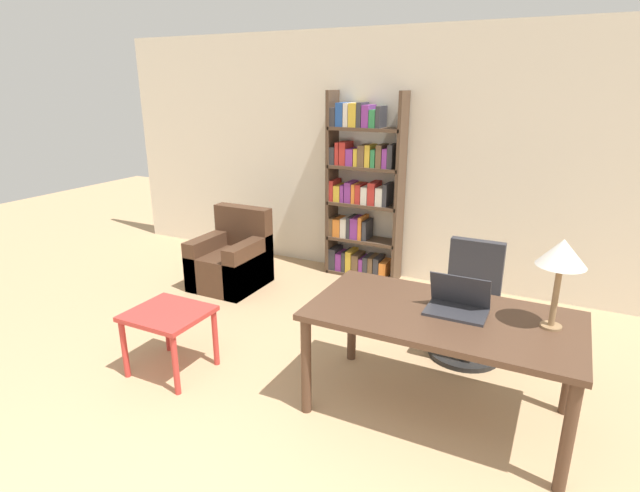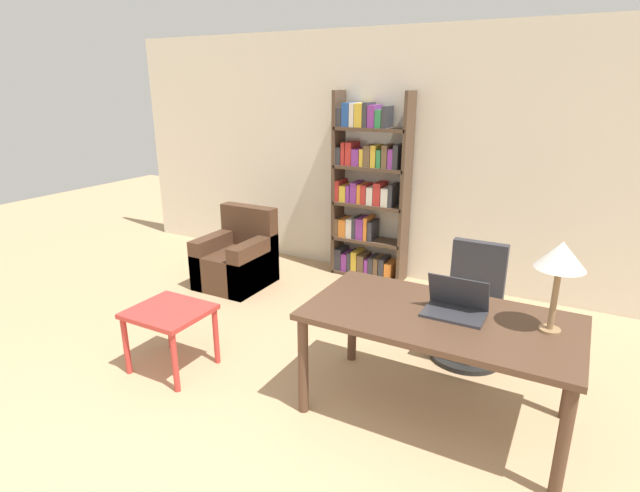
{
  "view_description": "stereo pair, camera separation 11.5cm",
  "coord_description": "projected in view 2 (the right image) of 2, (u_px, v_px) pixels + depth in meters",
  "views": [
    {
      "loc": [
        1.41,
        -0.75,
        2.12
      ],
      "look_at": [
        -0.17,
        2.38,
        0.99
      ],
      "focal_mm": 28.0,
      "sensor_mm": 36.0,
      "label": 1
    },
    {
      "loc": [
        1.51,
        -0.69,
        2.12
      ],
      "look_at": [
        -0.17,
        2.38,
        0.99
      ],
      "focal_mm": 28.0,
      "sensor_mm": 36.0,
      "label": 2
    }
  ],
  "objects": [
    {
      "name": "table_lamp",
      "position": [
        561.0,
        258.0,
        2.81
      ],
      "size": [
        0.28,
        0.28,
        0.55
      ],
      "color": "olive",
      "rests_on": "desk"
    },
    {
      "name": "bookshelf",
      "position": [
        367.0,
        194.0,
        5.54
      ],
      "size": [
        0.85,
        0.28,
        2.06
      ],
      "color": "#4C3828",
      "rests_on": "ground_plane"
    },
    {
      "name": "wall_back",
      "position": [
        431.0,
        161.0,
        5.29
      ],
      "size": [
        8.0,
        0.06,
        2.7
      ],
      "color": "beige",
      "rests_on": "ground_plane"
    },
    {
      "name": "side_table_blue",
      "position": [
        170.0,
        319.0,
        3.79
      ],
      "size": [
        0.57,
        0.52,
        0.5
      ],
      "color": "#B2332D",
      "rests_on": "ground_plane"
    },
    {
      "name": "desk",
      "position": [
        439.0,
        328.0,
        3.17
      ],
      "size": [
        1.69,
        0.89,
        0.74
      ],
      "color": "#4C3323",
      "rests_on": "ground_plane"
    },
    {
      "name": "office_chair",
      "position": [
        471.0,
        311.0,
        4.0
      ],
      "size": [
        0.58,
        0.58,
        0.94
      ],
      "color": "black",
      "rests_on": "ground_plane"
    },
    {
      "name": "laptop",
      "position": [
        455.0,
        306.0,
        3.15
      ],
      "size": [
        0.38,
        0.25,
        0.25
      ],
      "color": "#2D2D33",
      "rests_on": "desk"
    },
    {
      "name": "armchair",
      "position": [
        237.0,
        260.0,
        5.49
      ],
      "size": [
        0.67,
        0.73,
        0.84
      ],
      "color": "#472D1E",
      "rests_on": "ground_plane"
    }
  ]
}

